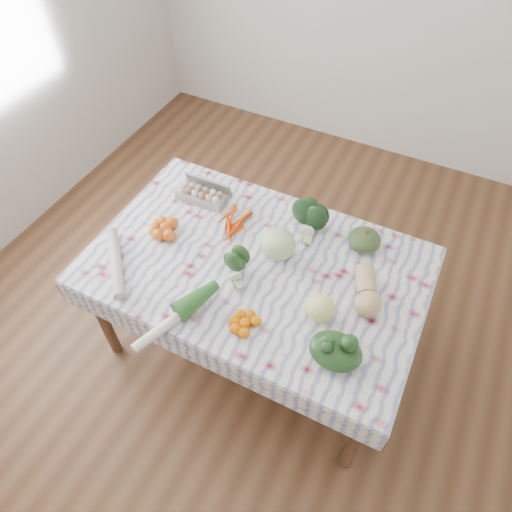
# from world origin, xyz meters

# --- Properties ---
(ground) EXTENTS (4.50, 4.50, 0.00)m
(ground) POSITION_xyz_m (0.00, 0.00, 0.00)
(ground) COLOR #50301B
(ground) RESTS_ON ground
(dining_table) EXTENTS (1.60, 1.00, 0.75)m
(dining_table) POSITION_xyz_m (0.00, 0.00, 0.68)
(dining_table) COLOR brown
(dining_table) RESTS_ON ground
(tablecloth) EXTENTS (1.66, 1.06, 0.01)m
(tablecloth) POSITION_xyz_m (0.00, 0.00, 0.76)
(tablecloth) COLOR white
(tablecloth) RESTS_ON dining_table
(egg_carton) EXTENTS (0.29, 0.12, 0.08)m
(egg_carton) POSITION_xyz_m (-0.48, 0.27, 0.80)
(egg_carton) COLOR #969792
(egg_carton) RESTS_ON tablecloth
(carrot_bunch) EXTENTS (0.22, 0.20, 0.04)m
(carrot_bunch) POSITION_xyz_m (-0.24, 0.17, 0.78)
(carrot_bunch) COLOR #D13B00
(carrot_bunch) RESTS_ON tablecloth
(kale_bunch) EXTENTS (0.20, 0.18, 0.15)m
(kale_bunch) POSITION_xyz_m (0.15, 0.33, 0.84)
(kale_bunch) COLOR #163617
(kale_bunch) RESTS_ON tablecloth
(kabocha_squash) EXTENTS (0.18, 0.18, 0.11)m
(kabocha_squash) POSITION_xyz_m (0.44, 0.34, 0.82)
(kabocha_squash) COLOR #364F24
(kabocha_squash) RESTS_ON tablecloth
(cabbage) EXTENTS (0.21, 0.21, 0.17)m
(cabbage) POSITION_xyz_m (0.08, 0.10, 0.85)
(cabbage) COLOR #B7D792
(cabbage) RESTS_ON tablecloth
(butternut_squash) EXTENTS (0.21, 0.29, 0.12)m
(butternut_squash) POSITION_xyz_m (0.55, 0.04, 0.82)
(butternut_squash) COLOR tan
(butternut_squash) RESTS_ON tablecloth
(orange_cluster) EXTENTS (0.27, 0.27, 0.07)m
(orange_cluster) POSITION_xyz_m (-0.52, -0.03, 0.80)
(orange_cluster) COLOR orange
(orange_cluster) RESTS_ON tablecloth
(broccoli) EXTENTS (0.21, 0.21, 0.11)m
(broccoli) POSITION_xyz_m (-0.07, -0.11, 0.82)
(broccoli) COLOR #234A1D
(broccoli) RESTS_ON tablecloth
(mandarin_cluster) EXTENTS (0.21, 0.21, 0.05)m
(mandarin_cluster) POSITION_xyz_m (0.12, -0.34, 0.79)
(mandarin_cluster) COLOR orange
(mandarin_cluster) RESTS_ON tablecloth
(grapefruit) EXTENTS (0.16, 0.16, 0.13)m
(grapefruit) POSITION_xyz_m (0.40, -0.15, 0.83)
(grapefruit) COLOR #F0EF83
(grapefruit) RESTS_ON tablecloth
(spinach_bag) EXTENTS (0.25, 0.20, 0.10)m
(spinach_bag) POSITION_xyz_m (0.53, -0.31, 0.81)
(spinach_bag) COLOR #163314
(spinach_bag) RESTS_ON tablecloth
(daikon) EXTENTS (0.31, 0.33, 0.06)m
(daikon) POSITION_xyz_m (-0.59, -0.34, 0.79)
(daikon) COLOR beige
(daikon) RESTS_ON tablecloth
(leek) EXTENTS (0.20, 0.45, 0.05)m
(leek) POSITION_xyz_m (-0.17, -0.46, 0.79)
(leek) COLOR white
(leek) RESTS_ON tablecloth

